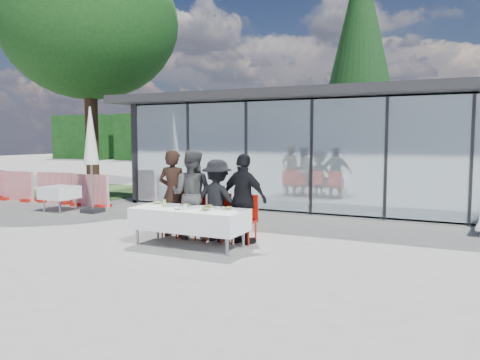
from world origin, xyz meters
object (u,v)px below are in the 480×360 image
Objects in this scene: deciduous_tree at (89,25)px; diner_chair_a at (176,211)px; diner_chair_c at (219,214)px; plate_d at (229,209)px; plate_c at (209,207)px; plate_a at (157,203)px; folded_eyeglasses at (178,209)px; market_umbrella at (91,143)px; diner_d at (244,199)px; diner_b at (192,194)px; diner_chair_d at (246,216)px; diner_c at (217,200)px; spare_chair_b at (457,203)px; diner_chair_b at (194,212)px; spare_table_left at (60,193)px; diner_a at (173,193)px; dining_table at (189,219)px; juice_bottle at (164,203)px; plate_b at (186,205)px; plate_extra at (206,210)px; conifer_tree at (360,50)px.

diner_chair_a is at bearing -36.98° from deciduous_tree.
diner_chair_c is 0.83m from plate_d.
diner_chair_c is 0.59m from plate_c.
diner_chair_c reaches higher than plate_a.
folded_eyeglasses is at bearing -112.03° from diner_chair_c.
diner_d is at bearing -17.33° from market_umbrella.
diner_d is 0.60× the size of market_umbrella.
diner_b reaches higher than diner_chair_d.
diner_c is 6.09m from spare_chair_b.
diner_b is at bearing -11.77° from diner_chair_a.
diner_chair_b is (0.00, 0.10, -0.40)m from diner_b.
diner_chair_b reaches higher than spare_table_left.
diner_a is at bearing 78.68° from plate_a.
diner_chair_c is at bearing 0.00° from diner_chair_a.
folded_eyeglasses is (-0.39, -0.88, -0.08)m from diner_c.
diner_chair_b reaches higher than plate_a.
plate_c is at bearing 34.46° from dining_table.
deciduous_tree reaches higher than diner_chair_d.
diner_a is 0.62× the size of market_umbrella.
spare_chair_b is at bearing 49.63° from plate_d.
diner_d is at bearing 41.27° from folded_eyeglasses.
diner_chair_b reaches higher than juice_bottle.
plate_extra is at bearing -27.46° from plate_b.
juice_bottle is at bearing 40.63° from diner_c.
plate_d is (0.52, -0.61, 0.24)m from diner_chair_c.
diner_d is at bearing 61.79° from plate_extra.
diner_chair_a is 6.96× the size of folded_eyeglasses.
diner_chair_b is 1.30m from plate_d.
plate_c is (1.12, -0.53, 0.24)m from diner_chair_a.
diner_chair_c is 0.94m from plate_extra.
conifer_tree reaches higher than juice_bottle.
folded_eyeglasses is (-0.44, -0.44, -0.02)m from plate_c.
dining_table is 0.84m from diner_b.
plate_extra is 0.10× the size of market_umbrella.
dining_table is 1.25× the size of diner_d.
dining_table is 1.21× the size of diner_a.
dining_table is at bearing -37.61° from deciduous_tree.
juice_bottle is at bearing -72.96° from diner_chair_a.
diner_d is 0.38m from diner_chair_d.
dining_table is 0.24× the size of deciduous_tree.
diner_c reaches higher than spare_chair_b.
deciduous_tree is at bearing 146.57° from diner_chair_c.
diner_chair_b is at bearing -20.65° from market_umbrella.
plate_a is 1.00× the size of plate_extra.
conifer_tree is (-0.28, 12.73, 5.45)m from diner_chair_d.
diner_a reaches higher than diner_chair_d.
deciduous_tree reaches higher than spare_table_left.
spare_chair_b is at bearing -7.34° from deciduous_tree.
conifer_tree is (-0.28, 12.82, 5.08)m from diner_d.
plate_extra is at bearing -6.43° from juice_bottle.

